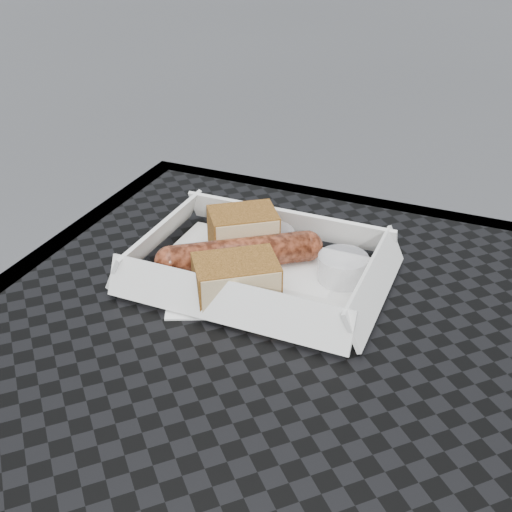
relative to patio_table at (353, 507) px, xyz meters
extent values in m
cube|color=black|center=(0.00, 0.00, 0.07)|extent=(0.80, 0.80, 0.01)
cube|color=black|center=(0.00, 0.39, 0.06)|extent=(0.80, 0.03, 0.03)
cylinder|color=black|center=(-0.35, 0.35, -0.30)|extent=(0.03, 0.03, 0.73)
cube|color=white|center=(-0.15, 0.17, 0.08)|extent=(0.22, 0.15, 0.00)
cylinder|color=brown|center=(-0.18, 0.18, 0.10)|extent=(0.13, 0.11, 0.03)
sphere|color=brown|center=(-0.12, 0.22, 0.10)|extent=(0.03, 0.03, 0.03)
sphere|color=brown|center=(-0.23, 0.13, 0.10)|extent=(0.03, 0.03, 0.03)
cube|color=brown|center=(-0.19, 0.21, 0.10)|extent=(0.09, 0.08, 0.04)
cube|color=brown|center=(-0.16, 0.12, 0.10)|extent=(0.09, 0.09, 0.04)
cylinder|color=#E44709|center=(-0.09, 0.12, 0.08)|extent=(0.02, 0.02, 0.00)
torus|color=white|center=(-0.08, 0.12, 0.08)|extent=(0.02, 0.02, 0.00)
cube|color=#B2D17F|center=(-0.08, 0.12, 0.08)|extent=(0.02, 0.02, 0.00)
cube|color=white|center=(-0.17, 0.15, 0.08)|extent=(0.16, 0.16, 0.00)
cylinder|color=maroon|center=(-0.16, 0.22, 0.09)|extent=(0.05, 0.05, 0.03)
cylinder|color=silver|center=(-0.07, 0.20, 0.09)|extent=(0.05, 0.05, 0.03)
camera|label=1|loc=(0.06, -0.34, 0.43)|focal=45.00mm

